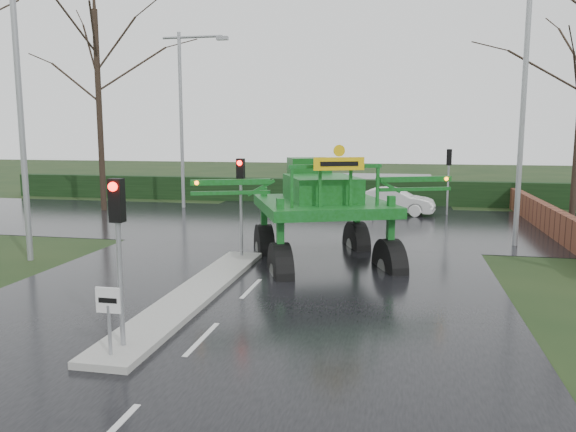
% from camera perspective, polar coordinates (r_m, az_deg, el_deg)
% --- Properties ---
extents(ground, '(140.00, 140.00, 0.00)m').
position_cam_1_polar(ground, '(12.45, -8.72, -12.33)').
color(ground, black).
rests_on(ground, ground).
extents(road_main, '(14.00, 80.00, 0.02)m').
position_cam_1_polar(road_main, '(21.75, 0.42, -3.17)').
color(road_main, black).
rests_on(road_main, ground).
extents(road_cross, '(80.00, 12.00, 0.02)m').
position_cam_1_polar(road_cross, '(27.56, 2.83, -0.69)').
color(road_cross, black).
rests_on(road_cross, ground).
extents(median_island, '(1.20, 10.00, 0.16)m').
position_cam_1_polar(median_island, '(15.52, -9.42, -7.78)').
color(median_island, gray).
rests_on(median_island, ground).
extents(hedge_row, '(44.00, 0.90, 1.50)m').
position_cam_1_polar(hedge_row, '(35.33, 4.82, 2.54)').
color(hedge_row, black).
rests_on(hedge_row, ground).
extents(brick_wall, '(0.40, 20.00, 1.20)m').
position_cam_1_polar(brick_wall, '(27.90, 24.68, -0.12)').
color(brick_wall, '#592D1E').
rests_on(brick_wall, ground).
extents(keep_left_sign, '(0.50, 0.07, 1.35)m').
position_cam_1_polar(keep_left_sign, '(11.35, -17.76, -9.08)').
color(keep_left_sign, gray).
rests_on(keep_left_sign, ground).
extents(traffic_signal_near, '(0.26, 0.33, 3.52)m').
position_cam_1_polar(traffic_signal_near, '(11.42, -16.91, -1.03)').
color(traffic_signal_near, gray).
rests_on(traffic_signal_near, ground).
extents(traffic_signal_mid, '(0.26, 0.33, 3.52)m').
position_cam_1_polar(traffic_signal_mid, '(19.25, -4.82, 3.06)').
color(traffic_signal_mid, gray).
rests_on(traffic_signal_mid, ground).
extents(traffic_signal_far, '(0.26, 0.33, 3.52)m').
position_cam_1_polar(traffic_signal_far, '(31.05, 16.01, 4.83)').
color(traffic_signal_far, gray).
rests_on(traffic_signal_far, ground).
extents(street_light_left_near, '(3.85, 0.30, 10.00)m').
position_cam_1_polar(street_light_left_near, '(20.96, -25.02, 12.06)').
color(street_light_left_near, gray).
rests_on(street_light_left_near, ground).
extents(street_light_right, '(3.85, 0.30, 10.00)m').
position_cam_1_polar(street_light_right, '(23.31, 22.11, 11.79)').
color(street_light_right, gray).
rests_on(street_light_right, ground).
extents(street_light_left_far, '(3.85, 0.30, 10.00)m').
position_cam_1_polar(street_light_left_far, '(33.29, -10.34, 11.10)').
color(street_light_left_far, gray).
rests_on(street_light_left_far, ground).
extents(tree_left_far, '(7.70, 7.70, 13.26)m').
position_cam_1_polar(tree_left_far, '(33.44, -18.75, 12.77)').
color(tree_left_far, black).
rests_on(tree_left_far, ground).
extents(crop_sprayer, '(8.41, 6.75, 5.03)m').
position_cam_1_polar(crop_sprayer, '(17.46, -0.93, 1.84)').
color(crop_sprayer, black).
rests_on(crop_sprayer, ground).
extents(white_sedan, '(4.49, 2.12, 1.42)m').
position_cam_1_polar(white_sedan, '(30.88, 10.64, 0.16)').
color(white_sedan, silver).
rests_on(white_sedan, ground).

